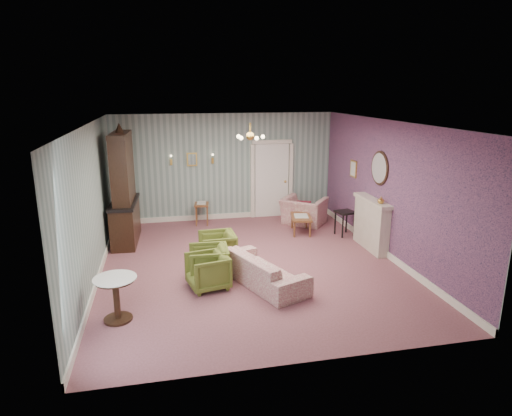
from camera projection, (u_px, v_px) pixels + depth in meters
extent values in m
plane|color=#884F58|center=(251.00, 265.00, 9.23)|extent=(7.00, 7.00, 0.00)
plane|color=white|center=(250.00, 123.00, 8.47)|extent=(7.00, 7.00, 0.00)
plane|color=slate|center=(225.00, 167.00, 12.16)|extent=(6.00, 0.00, 6.00)
plane|color=slate|center=(305.00, 261.00, 5.54)|extent=(6.00, 0.00, 6.00)
plane|color=slate|center=(92.00, 205.00, 8.25)|extent=(0.00, 7.00, 7.00)
plane|color=slate|center=(389.00, 190.00, 9.45)|extent=(0.00, 7.00, 7.00)
plane|color=#AD567D|center=(388.00, 190.00, 9.45)|extent=(0.00, 7.00, 7.00)
imported|color=#596322|center=(208.00, 270.00, 8.07)|extent=(0.77, 0.81, 0.71)
imported|color=#596322|center=(209.00, 262.00, 8.40)|extent=(0.70, 0.75, 0.74)
imported|color=#596322|center=(217.00, 246.00, 9.22)|extent=(0.70, 0.74, 0.73)
imported|color=#993E51|center=(263.00, 264.00, 8.24)|extent=(1.27, 2.04, 0.77)
imported|color=#993E51|center=(304.00, 207.00, 11.90)|extent=(1.29, 1.23, 0.95)
imported|color=gold|center=(381.00, 200.00, 9.48)|extent=(0.15, 0.15, 0.15)
cube|color=maroon|center=(304.00, 208.00, 11.75)|extent=(0.41, 0.28, 0.39)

